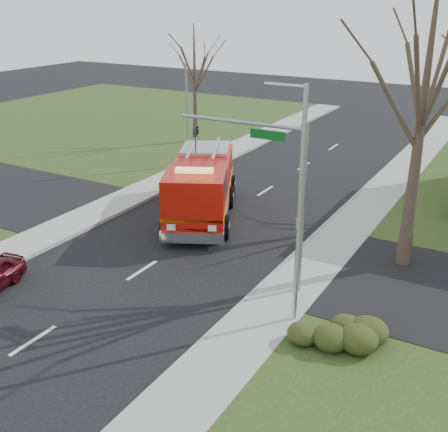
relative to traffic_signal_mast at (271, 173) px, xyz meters
The scene contains 10 objects.
ground 7.18m from the traffic_signal_mast, 163.94° to the right, with size 120.00×120.00×0.00m, color black.
sidewalk_right 4.97m from the traffic_signal_mast, 56.58° to the right, with size 2.40×80.00×0.15m, color #989892.
sidewalk_left 12.41m from the traffic_signal_mast, behind, with size 2.40×80.00×0.15m, color #989892.
hedge_corner 6.14m from the traffic_signal_mast, 33.41° to the right, with size 2.80×2.00×0.90m, color #283513.
bare_tree_near 6.78m from the traffic_signal_mast, 46.37° to the left, with size 6.00×6.00×12.00m.
bare_tree_left 23.97m from the traffic_signal_mast, 129.43° to the left, with size 4.50×4.50×9.00m.
traffic_signal_mast is the anchor object (origin of this frame).
streetlight_pole 2.78m from the traffic_signal_mast, 46.02° to the right, with size 1.48×0.16×8.40m.
utility_pole_far 17.38m from the traffic_signal_mast, 133.85° to the left, with size 0.14×0.14×7.00m, color gray.
fire_engine 8.71m from the traffic_signal_mast, 141.28° to the left, with size 6.38×8.97×3.45m.
Camera 1 is at (13.62, -16.77, 10.90)m, focal length 45.00 mm.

